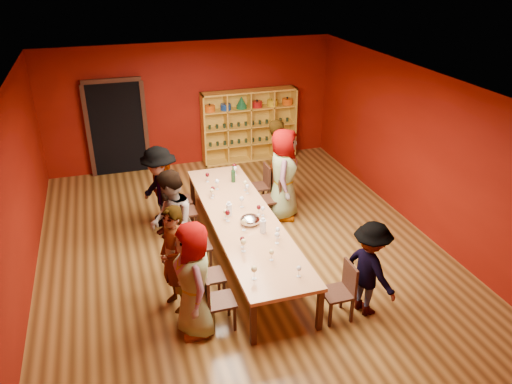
# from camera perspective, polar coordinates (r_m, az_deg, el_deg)

# --- Properties ---
(room_shell) EXTENTS (7.10, 9.10, 3.04)m
(room_shell) POSITION_cam_1_polar(r_m,az_deg,el_deg) (8.22, -1.53, 1.60)
(room_shell) COLOR #583917
(room_shell) RESTS_ON ground
(tasting_table) EXTENTS (1.10, 4.50, 0.75)m
(tasting_table) POSITION_cam_1_polar(r_m,az_deg,el_deg) (8.59, -1.47, -3.27)
(tasting_table) COLOR #BE7E4F
(tasting_table) RESTS_ON ground
(doorway) EXTENTS (1.40, 0.17, 2.30)m
(doorway) POSITION_cam_1_polar(r_m,az_deg,el_deg) (12.24, -15.59, 7.09)
(doorway) COLOR black
(doorway) RESTS_ON ground
(shelving_unit) EXTENTS (2.40, 0.40, 1.80)m
(shelving_unit) POSITION_cam_1_polar(r_m,az_deg,el_deg) (12.65, -0.82, 7.99)
(shelving_unit) COLOR gold
(shelving_unit) RESTS_ON ground
(chair_person_left_0) EXTENTS (0.42, 0.42, 0.89)m
(chair_person_left_0) POSITION_cam_1_polar(r_m,az_deg,el_deg) (7.16, -4.82, -12.01)
(chair_person_left_0) COLOR black
(chair_person_left_0) RESTS_ON ground
(person_left_0) EXTENTS (0.51, 0.87, 1.73)m
(person_left_0) POSITION_cam_1_polar(r_m,az_deg,el_deg) (6.91, -7.10, -9.95)
(person_left_0) COLOR #557CAF
(person_left_0) RESTS_ON ground
(chair_person_left_1) EXTENTS (0.42, 0.42, 0.89)m
(chair_person_left_1) POSITION_cam_1_polar(r_m,az_deg,el_deg) (7.66, -5.88, -9.25)
(chair_person_left_1) COLOR black
(chair_person_left_1) RESTS_ON ground
(person_left_1) EXTENTS (0.63, 0.73, 1.68)m
(person_left_1) POSITION_cam_1_polar(r_m,az_deg,el_deg) (7.41, -9.36, -7.58)
(person_left_1) COLOR #4F4F55
(person_left_1) RESTS_ON ground
(chair_person_left_2) EXTENTS (0.42, 0.42, 0.89)m
(chair_person_left_2) POSITION_cam_1_polar(r_m,az_deg,el_deg) (8.40, -7.19, -5.82)
(chair_person_left_2) COLOR black
(chair_person_left_2) RESTS_ON ground
(person_left_2) EXTENTS (0.58, 0.94, 1.83)m
(person_left_2) POSITION_cam_1_polar(r_m,az_deg,el_deg) (8.15, -9.62, -3.66)
(person_left_2) COLOR #527CA8
(person_left_2) RESTS_ON ground
(chair_person_left_3) EXTENTS (0.42, 0.42, 0.89)m
(chair_person_left_3) POSITION_cam_1_polar(r_m,az_deg,el_deg) (9.48, -8.62, -1.98)
(chair_person_left_3) COLOR black
(chair_person_left_3) RESTS_ON ground
(person_left_3) EXTENTS (0.85, 1.24, 1.78)m
(person_left_3) POSITION_cam_1_polar(r_m,az_deg,el_deg) (9.27, -10.81, -0.11)
(person_left_3) COLOR #141C37
(person_left_3) RESTS_ON ground
(chair_person_left_4) EXTENTS (0.42, 0.42, 0.89)m
(chair_person_left_4) POSITION_cam_1_polar(r_m,az_deg,el_deg) (9.93, -9.11, -0.66)
(chair_person_left_4) COLOR black
(chair_person_left_4) RESTS_ON ground
(person_left_4) EXTENTS (0.54, 0.98, 1.60)m
(person_left_4) POSITION_cam_1_polar(r_m,az_deg,el_deg) (9.77, -10.77, 0.71)
(person_left_4) COLOR #5B7CBC
(person_left_4) RESTS_ON ground
(chair_person_right_0) EXTENTS (0.42, 0.42, 0.89)m
(chair_person_right_0) POSITION_cam_1_polar(r_m,az_deg,el_deg) (7.43, 9.84, -10.79)
(chair_person_right_0) COLOR black
(chair_person_right_0) RESTS_ON ground
(person_right_0) EXTENTS (0.62, 1.03, 1.49)m
(person_right_0) POSITION_cam_1_polar(r_m,az_deg,el_deg) (7.46, 12.90, -8.56)
(person_right_0) COLOR #6195C8
(person_right_0) RESTS_ON ground
(chair_person_right_3) EXTENTS (0.42, 0.42, 0.89)m
(chair_person_right_3) POSITION_cam_1_polar(r_m,az_deg,el_deg) (9.88, 1.80, -0.46)
(chair_person_right_3) COLOR black
(chair_person_right_3) RESTS_ON ground
(person_right_3) EXTENTS (0.81, 1.03, 1.86)m
(person_right_3) POSITION_cam_1_polar(r_m,az_deg,el_deg) (9.77, 3.18, 2.01)
(person_right_3) COLOR #131A36
(person_right_3) RESTS_ON ground
(chair_person_right_4) EXTENTS (0.42, 0.42, 0.89)m
(chair_person_right_4) POSITION_cam_1_polar(r_m,az_deg,el_deg) (10.41, 0.67, 1.01)
(chair_person_right_4) COLOR black
(chair_person_right_4) RESTS_ON ground
(person_right_4) EXTENTS (0.64, 0.77, 1.84)m
(person_right_4) POSITION_cam_1_polar(r_m,az_deg,el_deg) (10.35, 2.54, 3.39)
(person_right_4) COLOR #515156
(person_right_4) RESTS_ON ground
(wine_glass_0) EXTENTS (0.08, 0.08, 0.19)m
(wine_glass_0) POSITION_cam_1_polar(r_m,az_deg,el_deg) (7.93, 2.49, -4.37)
(wine_glass_0) COLOR white
(wine_glass_0) RESTS_ON tasting_table
(wine_glass_1) EXTENTS (0.07, 0.07, 0.18)m
(wine_glass_1) POSITION_cam_1_polar(r_m,az_deg,el_deg) (8.56, 0.80, -1.96)
(wine_glass_1) COLOR white
(wine_glass_1) RESTS_ON tasting_table
(wine_glass_2) EXTENTS (0.08, 0.08, 0.21)m
(wine_glass_2) POSITION_cam_1_polar(r_m,az_deg,el_deg) (9.46, -1.24, 1.01)
(wine_glass_2) COLOR white
(wine_glass_2) RESTS_ON tasting_table
(wine_glass_3) EXTENTS (0.08, 0.08, 0.19)m
(wine_glass_3) POSITION_cam_1_polar(r_m,az_deg,el_deg) (9.34, -1.00, 0.60)
(wine_glass_3) COLOR white
(wine_glass_3) RESTS_ON tasting_table
(wine_glass_4) EXTENTS (0.07, 0.07, 0.18)m
(wine_glass_4) POSITION_cam_1_polar(r_m,az_deg,el_deg) (8.49, -3.54, -2.28)
(wine_glass_4) COLOR white
(wine_glass_4) RESTS_ON tasting_table
(wine_glass_5) EXTENTS (0.09, 0.09, 0.21)m
(wine_glass_5) POSITION_cam_1_polar(r_m,az_deg,el_deg) (8.12, -1.40, -3.47)
(wine_glass_5) COLOR white
(wine_glass_5) RESTS_ON tasting_table
(wine_glass_6) EXTENTS (0.09, 0.09, 0.22)m
(wine_glass_6) POSITION_cam_1_polar(r_m,az_deg,el_deg) (7.57, -1.45, -5.78)
(wine_glass_6) COLOR white
(wine_glass_6) RESTS_ON tasting_table
(wine_glass_7) EXTENTS (0.09, 0.09, 0.21)m
(wine_glass_7) POSITION_cam_1_polar(r_m,az_deg,el_deg) (9.53, -4.48, 1.15)
(wine_glass_7) COLOR white
(wine_glass_7) RESTS_ON tasting_table
(wine_glass_8) EXTENTS (0.09, 0.09, 0.21)m
(wine_glass_8) POSITION_cam_1_polar(r_m,az_deg,el_deg) (8.84, -1.64, -0.85)
(wine_glass_8) COLOR white
(wine_glass_8) RESTS_ON tasting_table
(wine_glass_9) EXTENTS (0.08, 0.08, 0.20)m
(wine_glass_9) POSITION_cam_1_polar(r_m,az_deg,el_deg) (7.78, 2.42, -4.99)
(wine_glass_9) COLOR white
(wine_glass_9) RESTS_ON tasting_table
(wine_glass_10) EXTENTS (0.08, 0.08, 0.19)m
(wine_glass_10) POSITION_cam_1_polar(r_m,az_deg,el_deg) (10.13, -2.39, 2.68)
(wine_glass_10) COLOR white
(wine_glass_10) RESTS_ON tasting_table
(wine_glass_11) EXTENTS (0.07, 0.07, 0.18)m
(wine_glass_11) POSITION_cam_1_polar(r_m,az_deg,el_deg) (7.38, 1.78, -6.94)
(wine_glass_11) COLOR white
(wine_glass_11) RESTS_ON tasting_table
(wine_glass_12) EXTENTS (0.08, 0.08, 0.19)m
(wine_glass_12) POSITION_cam_1_polar(r_m,az_deg,el_deg) (7.68, -1.58, -5.47)
(wine_glass_12) COLOR white
(wine_glass_12) RESTS_ON tasting_table
(wine_glass_13) EXTENTS (0.08, 0.08, 0.20)m
(wine_glass_13) POSITION_cam_1_polar(r_m,az_deg,el_deg) (9.86, -5.59, 1.92)
(wine_glass_13) COLOR white
(wine_glass_13) RESTS_ON tasting_table
(wine_glass_14) EXTENTS (0.07, 0.07, 0.19)m
(wine_glass_14) POSITION_cam_1_polar(r_m,az_deg,el_deg) (8.60, 0.31, -1.81)
(wine_glass_14) COLOR white
(wine_glass_14) RESTS_ON tasting_table
(wine_glass_15) EXTENTS (0.09, 0.09, 0.21)m
(wine_glass_15) POSITION_cam_1_polar(r_m,az_deg,el_deg) (10.21, -2.49, 2.97)
(wine_glass_15) COLOR white
(wine_glass_15) RESTS_ON tasting_table
(wine_glass_16) EXTENTS (0.08, 0.08, 0.19)m
(wine_glass_16) POSITION_cam_1_polar(r_m,az_deg,el_deg) (9.29, -4.97, 0.34)
(wine_glass_16) COLOR white
(wine_glass_16) RESTS_ON tasting_table
(wine_glass_17) EXTENTS (0.09, 0.09, 0.22)m
(wine_glass_17) POSITION_cam_1_polar(r_m,az_deg,el_deg) (6.98, -0.22, -8.86)
(wine_glass_17) COLOR white
(wine_glass_17) RESTS_ON tasting_table
(wine_glass_18) EXTENTS (0.07, 0.07, 0.18)m
(wine_glass_18) POSITION_cam_1_polar(r_m,az_deg,el_deg) (7.07, 4.93, -8.75)
(wine_glass_18) COLOR white
(wine_glass_18) RESTS_ON tasting_table
(wine_glass_19) EXTENTS (0.09, 0.09, 0.21)m
(wine_glass_19) POSITION_cam_1_polar(r_m,az_deg,el_deg) (8.40, -3.26, -2.42)
(wine_glass_19) COLOR white
(wine_glass_19) RESTS_ON tasting_table
(wine_glass_20) EXTENTS (0.08, 0.08, 0.20)m
(wine_glass_20) POSITION_cam_1_polar(r_m,az_deg,el_deg) (9.20, -5.07, 0.09)
(wine_glass_20) COLOR white
(wine_glass_20) RESTS_ON tasting_table
(spittoon_bowl) EXTENTS (0.34, 0.34, 0.18)m
(spittoon_bowl) POSITION_cam_1_polar(r_m,az_deg,el_deg) (8.33, -0.70, -3.22)
(spittoon_bowl) COLOR silver
(spittoon_bowl) RESTS_ON tasting_table
(carafe_a) EXTENTS (0.11, 0.11, 0.26)m
(carafe_a) POSITION_cam_1_polar(r_m,az_deg,el_deg) (8.59, -3.09, -2.00)
(carafe_a) COLOR white
(carafe_a) RESTS_ON tasting_table
(carafe_b) EXTENTS (0.12, 0.12, 0.26)m
(carafe_b) POSITION_cam_1_polar(r_m,az_deg,el_deg) (8.07, 0.81, -3.92)
(carafe_b) COLOR white
(carafe_b) RESTS_ON tasting_table
(wine_bottle) EXTENTS (0.09, 0.09, 0.34)m
(wine_bottle) POSITION_cam_1_polar(r_m,az_deg,el_deg) (9.83, -2.62, 1.84)
(wine_bottle) COLOR #13351A
(wine_bottle) RESTS_ON tasting_table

